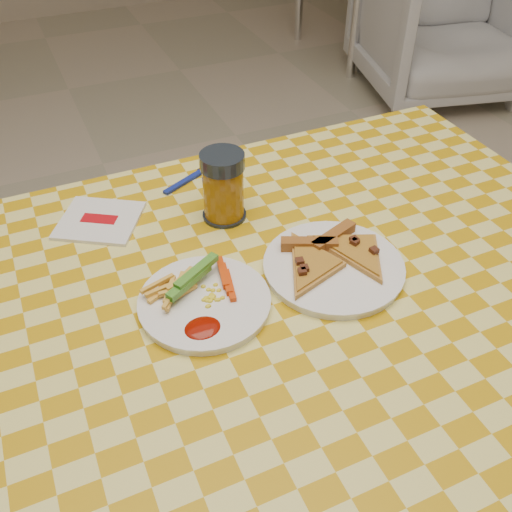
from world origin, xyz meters
The scene contains 10 objects.
ground centered at (0.00, 0.00, 0.00)m, with size 8.00×8.00×0.00m, color #BCB497.
table centered at (0.00, 0.00, 0.68)m, with size 1.28×0.88×0.76m.
plate_left centered at (-0.10, 0.01, 0.76)m, with size 0.20×0.20×0.01m, color white.
plate_right centered at (0.13, 0.00, 0.76)m, with size 0.23×0.23×0.01m, color white.
fries_veggies centered at (-0.11, 0.02, 0.78)m, with size 0.16×0.15×0.04m.
pizza_slices centered at (0.13, 0.01, 0.78)m, with size 0.26×0.22×0.02m.
drink_glass centered at (0.02, 0.21, 0.82)m, with size 0.08×0.08×0.13m.
napkin centered at (-0.20, 0.29, 0.76)m, with size 0.19×0.18×0.01m.
fork centered at (0.00, 0.36, 0.76)m, with size 0.14×0.08×0.01m.
bg_chair centered at (1.89, 1.81, 0.43)m, with size 0.83×0.77×0.85m, color brown.
Camera 1 is at (-0.28, -0.59, 1.39)m, focal length 40.00 mm.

